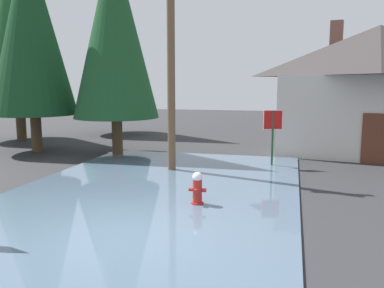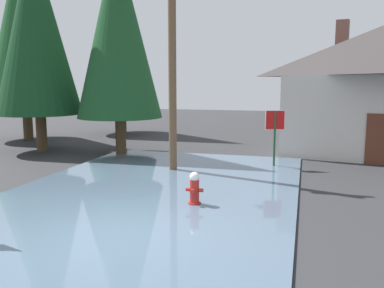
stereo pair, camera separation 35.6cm
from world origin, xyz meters
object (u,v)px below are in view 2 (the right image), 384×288
(pine_tree_mid_left, at_px, (22,28))
(pine_tree_short_left, at_px, (118,29))
(pine_tree_tall_left, at_px, (120,31))
(pine_tree_far_center, at_px, (36,27))
(fire_hydrant, at_px, (194,190))
(house, at_px, (382,87))
(utility_pole, at_px, (172,55))
(stop_sign_far, at_px, (275,127))

(pine_tree_mid_left, xyz_separation_m, pine_tree_short_left, (7.20, -3.07, -0.70))
(pine_tree_short_left, bearing_deg, pine_tree_mid_left, 156.92)
(pine_tree_tall_left, distance_m, pine_tree_far_center, 7.20)
(fire_hydrant, relative_size, house, 0.10)
(house, bearing_deg, pine_tree_short_left, -160.62)
(pine_tree_short_left, bearing_deg, utility_pole, -38.40)
(house, bearing_deg, utility_pole, -140.19)
(fire_hydrant, height_order, pine_tree_short_left, pine_tree_short_left)
(house, relative_size, pine_tree_tall_left, 0.88)
(pine_tree_mid_left, bearing_deg, house, 2.70)
(fire_hydrant, relative_size, pine_tree_tall_left, 0.08)
(pine_tree_short_left, bearing_deg, stop_sign_far, -8.13)
(utility_pole, height_order, pine_tree_tall_left, pine_tree_tall_left)
(stop_sign_far, relative_size, pine_tree_far_center, 0.22)
(stop_sign_far, relative_size, pine_tree_mid_left, 0.21)
(fire_hydrant, bearing_deg, house, 60.10)
(fire_hydrant, height_order, stop_sign_far, stop_sign_far)
(stop_sign_far, bearing_deg, fire_hydrant, -106.11)
(house, height_order, pine_tree_short_left, pine_tree_short_left)
(pine_tree_tall_left, xyz_separation_m, pine_tree_short_left, (3.29, -7.04, -0.87))
(stop_sign_far, bearing_deg, house, 48.08)
(pine_tree_tall_left, height_order, pine_tree_short_left, pine_tree_tall_left)
(house, xyz_separation_m, pine_tree_far_center, (-15.21, -4.02, 2.67))
(pine_tree_short_left, bearing_deg, pine_tree_tall_left, 115.02)
(fire_hydrant, bearing_deg, utility_pole, 115.77)
(fire_hydrant, relative_size, pine_tree_mid_left, 0.09)
(utility_pole, relative_size, house, 0.84)
(fire_hydrant, bearing_deg, pine_tree_short_left, 128.57)
(house, height_order, pine_tree_mid_left, pine_tree_mid_left)
(utility_pole, bearing_deg, house, 39.81)
(stop_sign_far, distance_m, pine_tree_tall_left, 13.72)
(pine_tree_tall_left, bearing_deg, utility_pole, -55.68)
(pine_tree_tall_left, xyz_separation_m, pine_tree_mid_left, (-3.92, -3.97, -0.17))
(pine_tree_far_center, bearing_deg, utility_pole, -19.11)
(house, relative_size, pine_tree_short_left, 1.02)
(stop_sign_far, bearing_deg, pine_tree_tall_left, 141.50)
(stop_sign_far, distance_m, pine_tree_mid_left, 15.27)
(house, relative_size, pine_tree_far_center, 0.98)
(house, bearing_deg, pine_tree_far_center, -165.18)
(stop_sign_far, xyz_separation_m, house, (4.40, 4.91, 1.45))
(fire_hydrant, xyz_separation_m, pine_tree_short_left, (-5.19, 6.50, 4.99))
(stop_sign_far, bearing_deg, pine_tree_short_left, 171.87)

